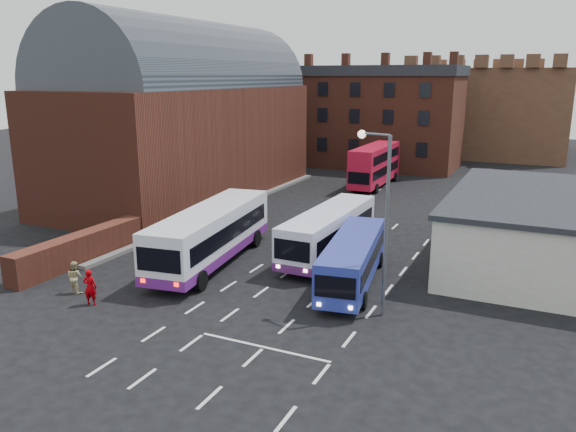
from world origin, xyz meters
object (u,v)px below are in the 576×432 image
at_px(bus_white_inbound, 329,229).
at_px(bus_red_double, 375,165).
at_px(pedestrian_red, 90,287).
at_px(bus_blue, 353,258).
at_px(pedestrian_beige, 75,277).
at_px(bus_white_outbound, 211,231).
at_px(street_lamp, 381,207).

height_order(bus_white_inbound, bus_red_double, bus_red_double).
bearing_deg(pedestrian_red, bus_red_double, -113.20).
bearing_deg(bus_blue, pedestrian_beige, 20.69).
bearing_deg(bus_white_inbound, pedestrian_beige, 50.76).
relative_size(bus_red_double, pedestrian_beige, 6.04).
relative_size(bus_white_inbound, pedestrian_red, 5.86).
distance_m(bus_white_outbound, bus_blue, 8.97).
bearing_deg(bus_white_inbound, bus_white_outbound, 37.29).
relative_size(bus_white_inbound, bus_blue, 1.09).
bearing_deg(pedestrian_red, bus_white_outbound, -120.53).
xyz_separation_m(bus_white_inbound, pedestrian_red, (-7.87, -12.39, -0.81)).
height_order(bus_white_inbound, pedestrian_red, bus_white_inbound).
bearing_deg(bus_blue, pedestrian_red, 27.78).
distance_m(bus_blue, pedestrian_beige, 14.73).
bearing_deg(pedestrian_red, bus_blue, -160.20).
xyz_separation_m(bus_blue, pedestrian_red, (-10.90, -8.13, -0.63)).
bearing_deg(street_lamp, bus_white_outbound, 165.06).
relative_size(bus_white_outbound, bus_white_inbound, 1.17).
bearing_deg(bus_blue, bus_red_double, -84.64).
bearing_deg(street_lamp, bus_blue, 126.72).
xyz_separation_m(bus_white_inbound, pedestrian_beige, (-9.76, -11.53, -0.87)).
height_order(bus_white_outbound, street_lamp, street_lamp).
height_order(bus_white_outbound, pedestrian_red, bus_white_outbound).
height_order(bus_white_outbound, bus_white_inbound, bus_white_outbound).
xyz_separation_m(bus_white_inbound, street_lamp, (5.34, -7.36, 3.51)).
height_order(bus_white_inbound, pedestrian_beige, bus_white_inbound).
relative_size(bus_red_double, pedestrian_red, 5.68).
bearing_deg(bus_red_double, pedestrian_beige, 80.35).
height_order(bus_blue, street_lamp, street_lamp).
distance_m(bus_white_outbound, street_lamp, 12.11).
height_order(bus_white_inbound, street_lamp, street_lamp).
relative_size(bus_blue, bus_red_double, 0.94).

